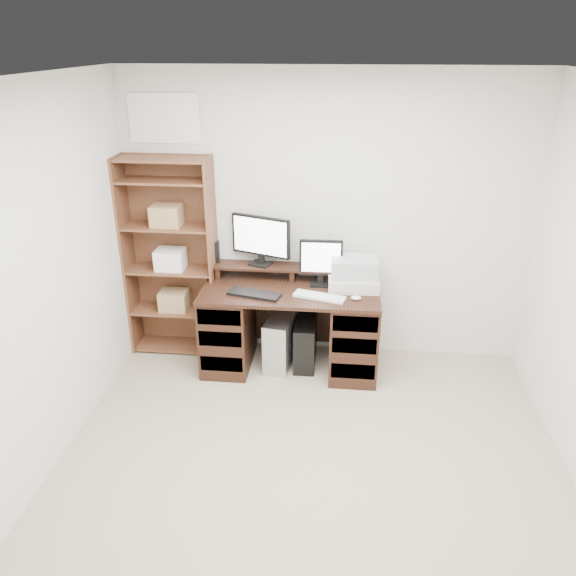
% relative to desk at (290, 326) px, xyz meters
% --- Properties ---
extents(room, '(3.54, 4.04, 2.54)m').
position_rel_desk_xyz_m(room, '(0.26, -1.64, 0.86)').
color(room, tan).
rests_on(room, ground).
extents(desk, '(1.50, 0.70, 0.75)m').
position_rel_desk_xyz_m(desk, '(0.00, 0.00, 0.00)').
color(desk, black).
rests_on(desk, ground).
extents(riser_shelf, '(1.40, 0.22, 0.12)m').
position_rel_desk_xyz_m(riser_shelf, '(-0.00, 0.21, 0.45)').
color(riser_shelf, black).
rests_on(riser_shelf, desk).
extents(monitor_wide, '(0.53, 0.22, 0.43)m').
position_rel_desk_xyz_m(monitor_wide, '(-0.28, 0.23, 0.72)').
color(monitor_wide, black).
rests_on(monitor_wide, riser_shelf).
extents(monitor_small, '(0.36, 0.14, 0.40)m').
position_rel_desk_xyz_m(monitor_small, '(0.24, 0.12, 0.58)').
color(monitor_small, black).
rests_on(monitor_small, desk).
extents(speaker, '(0.08, 0.08, 0.19)m').
position_rel_desk_xyz_m(speaker, '(-0.69, 0.24, 0.57)').
color(speaker, black).
rests_on(speaker, riser_shelf).
extents(keyboard_black, '(0.46, 0.25, 0.02)m').
position_rel_desk_xyz_m(keyboard_black, '(-0.28, -0.17, 0.37)').
color(keyboard_black, black).
rests_on(keyboard_black, desk).
extents(keyboard_white, '(0.45, 0.24, 0.02)m').
position_rel_desk_xyz_m(keyboard_white, '(0.25, -0.16, 0.37)').
color(keyboard_white, silver).
rests_on(keyboard_white, desk).
extents(mouse, '(0.09, 0.07, 0.03)m').
position_rel_desk_xyz_m(mouse, '(0.55, -0.17, 0.38)').
color(mouse, white).
rests_on(mouse, desk).
extents(printer, '(0.43, 0.33, 0.10)m').
position_rel_desk_xyz_m(printer, '(0.53, 0.07, 0.41)').
color(printer, beige).
rests_on(printer, desk).
extents(basket, '(0.39, 0.29, 0.16)m').
position_rel_desk_xyz_m(basket, '(0.53, 0.07, 0.55)').
color(basket, '#A2A8AD').
rests_on(basket, printer).
extents(tower_silver, '(0.28, 0.50, 0.47)m').
position_rel_desk_xyz_m(tower_silver, '(-0.09, 0.01, -0.15)').
color(tower_silver, '#B0B2B7').
rests_on(tower_silver, ground).
extents(tower_black, '(0.18, 0.43, 0.42)m').
position_rel_desk_xyz_m(tower_black, '(0.13, 0.03, -0.18)').
color(tower_black, black).
rests_on(tower_black, ground).
extents(bookshelf, '(0.80, 0.30, 1.80)m').
position_rel_desk_xyz_m(bookshelf, '(-1.09, 0.21, 0.53)').
color(bookshelf, brown).
rests_on(bookshelf, ground).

